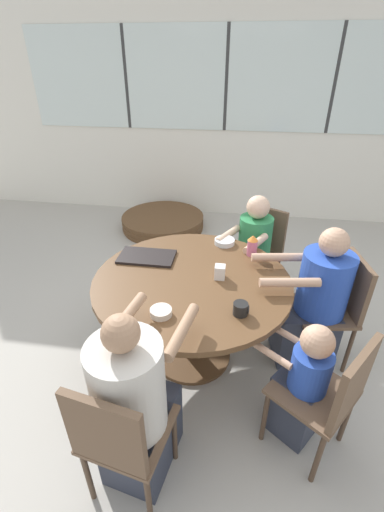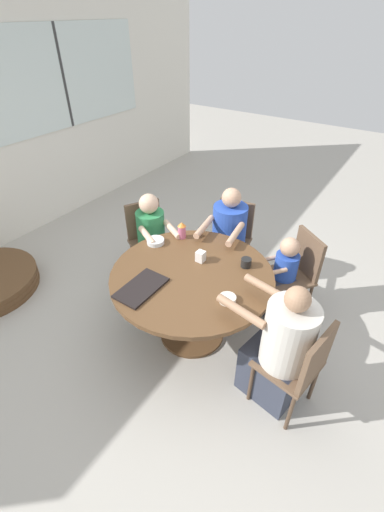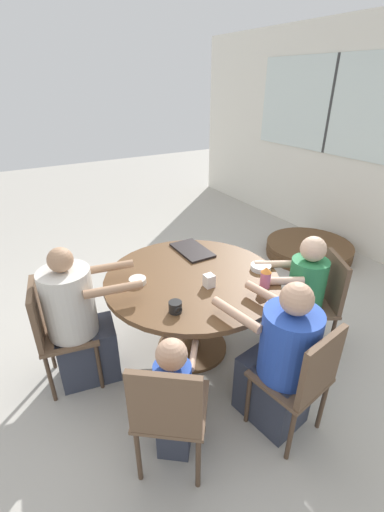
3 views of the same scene
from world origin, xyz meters
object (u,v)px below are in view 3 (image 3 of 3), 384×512
chair_for_man_blue_shirt (54,327)px  bowl_white_shallow (138,281)px  chair_for_man_teal_shirt (304,376)px  coffee_mug (175,307)px  bowl_cereal (261,267)px  person_man_teal_shirt (280,364)px  chair_for_woman_green_shirt (321,296)px  person_toddler (174,399)px  sippy_cup (266,277)px  folded_table_stack (309,250)px  person_man_blue_shirt (79,324)px  chair_for_toddler (169,409)px  milk_carton_small (209,281)px  person_woman_green_shirt (300,301)px

chair_for_man_blue_shirt → bowl_white_shallow: size_ratio=6.71×
chair_for_man_teal_shirt → coffee_mug: chair_for_man_teal_shirt is taller
chair_for_man_teal_shirt → bowl_cereal: (-0.86, 0.37, 0.23)m
chair_for_man_blue_shirt → person_man_teal_shirt: size_ratio=0.79×
chair_for_woman_green_shirt → coffee_mug: 1.29m
person_toddler → coffee_mug: person_toddler is taller
sippy_cup → folded_table_stack: 2.29m
person_man_teal_shirt → sippy_cup: bearing=53.0°
chair_for_man_blue_shirt → person_toddler: size_ratio=0.99×
coffee_mug → bowl_cereal: (-0.15, 0.86, -0.02)m
chair_for_woman_green_shirt → person_man_blue_shirt: bearing=98.2°
bowl_white_shallow → folded_table_stack: size_ratio=0.12×
chair_for_toddler → milk_carton_small: chair_for_toddler is taller
person_man_blue_shirt → coffee_mug: 0.79m
chair_for_woman_green_shirt → milk_carton_small: chair_for_woman_green_shirt is taller
chair_for_man_teal_shirt → bowl_cereal: 0.96m
sippy_cup → bowl_white_shallow: bearing=-123.6°
person_woman_green_shirt → person_man_blue_shirt: size_ratio=0.93×
person_toddler → bowl_white_shallow: person_toddler is taller
bowl_cereal → bowl_white_shallow: bearing=-108.2°
milk_carton_small → bowl_cereal: size_ratio=0.60×
chair_for_toddler → person_man_teal_shirt: bearing=34.8°
milk_carton_small → folded_table_stack: (-0.93, 2.20, -0.69)m
chair_for_woman_green_shirt → milk_carton_small: bearing=99.0°
sippy_cup → chair_for_woman_green_shirt: bearing=79.5°
person_man_blue_shirt → folded_table_stack: bearing=111.0°
chair_for_man_blue_shirt → sippy_cup: 1.57m
chair_for_toddler → person_man_teal_shirt: 0.78m
bowl_cereal → folded_table_stack: bearing=118.7°
chair_for_woman_green_shirt → chair_for_toddler: size_ratio=1.00×
chair_for_woman_green_shirt → person_toddler: 1.49m
folded_table_stack → chair_for_toddler: bearing=-61.2°
milk_carton_small → bowl_cereal: bearing=90.2°
person_woman_green_shirt → milk_carton_small: size_ratio=10.85×
chair_for_man_blue_shirt → chair_for_man_teal_shirt: size_ratio=1.00×
chair_for_man_teal_shirt → person_man_teal_shirt: 0.18m
chair_for_woman_green_shirt → chair_for_man_blue_shirt: bearing=99.1°
person_man_blue_shirt → person_man_teal_shirt: size_ratio=1.02×
person_man_blue_shirt → sippy_cup: (0.56, 1.26, 0.32)m
person_toddler → bowl_cereal: bearing=63.3°
chair_for_woman_green_shirt → person_woman_green_shirt: 0.17m
person_man_teal_shirt → coffee_mug: bearing=122.1°
coffee_mug → folded_table_stack: 2.86m
person_toddler → chair_for_man_teal_shirt: bearing=12.3°
chair_for_toddler → person_man_blue_shirt: 1.03m
person_man_blue_shirt → person_toddler: (0.87, 0.33, -0.09)m
chair_for_man_blue_shirt → chair_for_man_teal_shirt: bearing=54.7°
sippy_cup → bowl_cereal: 0.27m
chair_for_woman_green_shirt → person_woman_green_shirt: bearing=90.0°
chair_for_woman_green_shirt → person_woman_green_shirt: size_ratio=0.83×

